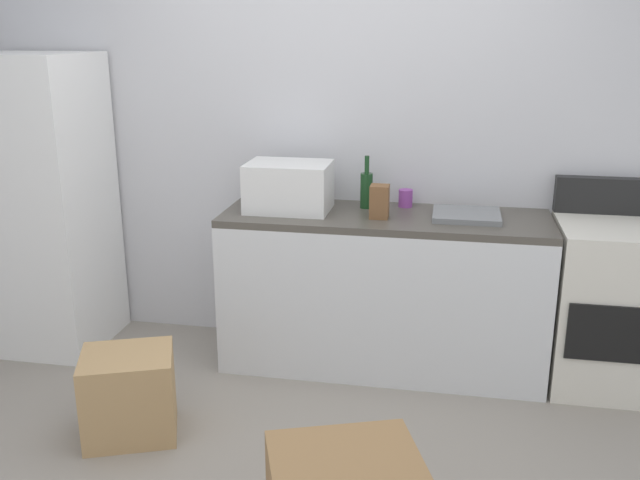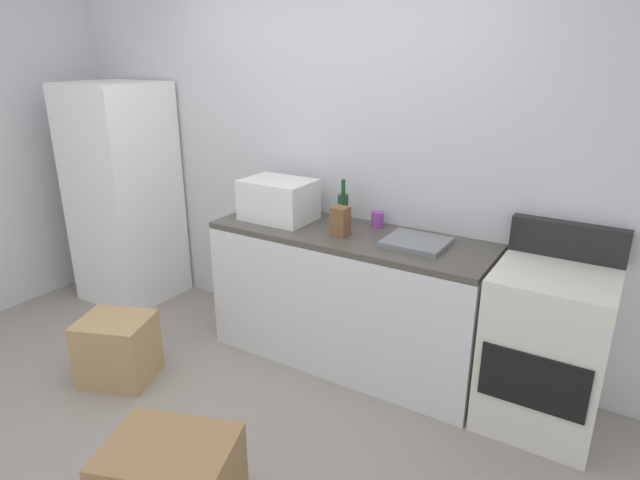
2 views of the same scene
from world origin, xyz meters
name	(u,v)px [view 2 (image 2 of 2)]	position (x,y,z in m)	size (l,w,h in m)	color
ground_plane	(188,445)	(0.00, 0.00, 0.00)	(6.00, 6.00, 0.00)	gray
wall_back	(336,156)	(0.00, 1.55, 1.30)	(5.00, 0.10, 2.60)	silver
kitchen_counter	(348,298)	(0.30, 1.20, 0.45)	(1.80, 0.60, 0.90)	silver
refrigerator	(124,194)	(-1.75, 1.15, 0.88)	(0.68, 0.66, 1.75)	white
stove_oven	(546,346)	(1.52, 1.21, 0.47)	(0.60, 0.61, 1.10)	silver
microwave	(279,200)	(-0.24, 1.20, 1.04)	(0.46, 0.34, 0.27)	white
sink_basin	(416,242)	(0.74, 1.22, 0.92)	(0.36, 0.32, 0.03)	slate
wine_bottle	(343,208)	(0.18, 1.34, 1.01)	(0.07, 0.07, 0.30)	#193F1E
coffee_mug	(377,219)	(0.40, 1.40, 0.95)	(0.08, 0.08, 0.10)	purple
knife_block	(340,221)	(0.27, 1.13, 0.99)	(0.10, 0.10, 0.18)	brown
cardboard_box_medium	(118,349)	(-0.81, 0.23, 0.21)	(0.42, 0.36, 0.42)	tan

